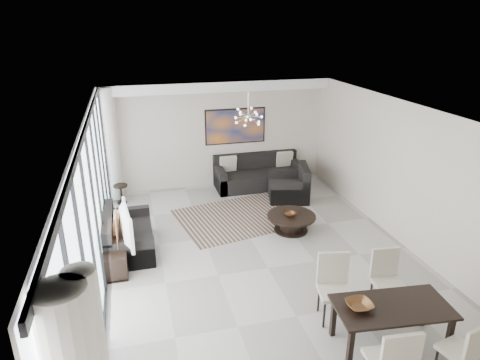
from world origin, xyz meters
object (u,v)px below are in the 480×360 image
object	(u,v)px
tv_console	(116,251)
sofa_main	(259,176)
coffee_table	(291,222)
dining_table	(392,311)
television	(122,225)

from	to	relation	value
tv_console	sofa_main	bearing A→B (deg)	39.16
coffee_table	dining_table	distance (m)	3.70
tv_console	dining_table	bearing A→B (deg)	-41.10
sofa_main	television	size ratio (longest dim) A/B	2.06
tv_console	dining_table	size ratio (longest dim) A/B	0.87
coffee_table	sofa_main	bearing A→B (deg)	88.10
coffee_table	sofa_main	xyz separation A→B (m)	(0.09, 2.75, 0.08)
sofa_main	dining_table	distance (m)	6.43
dining_table	tv_console	bearing A→B (deg)	138.90
tv_console	television	size ratio (longest dim) A/B	1.26
tv_console	television	bearing A→B (deg)	-23.13
coffee_table	television	world-z (taller)	television
sofa_main	dining_table	xyz separation A→B (m)	(-0.02, -6.43, 0.29)
sofa_main	dining_table	world-z (taller)	sofa_main
sofa_main	television	world-z (taller)	television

